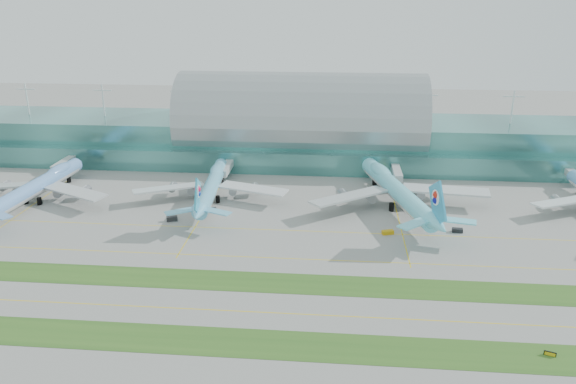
# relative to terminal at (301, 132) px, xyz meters

# --- Properties ---
(ground) EXTENTS (700.00, 700.00, 0.00)m
(ground) POSITION_rel_terminal_xyz_m (-0.01, -128.79, -14.23)
(ground) COLOR gray
(ground) RESTS_ON ground
(terminal) EXTENTS (340.00, 69.10, 36.00)m
(terminal) POSITION_rel_terminal_xyz_m (0.00, 0.00, 0.00)
(terminal) COLOR #3D7A75
(terminal) RESTS_ON ground
(grass_strip_near) EXTENTS (420.00, 12.00, 0.08)m
(grass_strip_near) POSITION_rel_terminal_xyz_m (-0.01, -156.79, -14.19)
(grass_strip_near) COLOR #2D591E
(grass_strip_near) RESTS_ON ground
(grass_strip_far) EXTENTS (420.00, 12.00, 0.08)m
(grass_strip_far) POSITION_rel_terminal_xyz_m (-0.01, -126.79, -14.19)
(grass_strip_far) COLOR #2D591E
(grass_strip_far) RESTS_ON ground
(taxiline_b) EXTENTS (420.00, 0.35, 0.01)m
(taxiline_b) POSITION_rel_terminal_xyz_m (-0.01, -142.79, -14.22)
(taxiline_b) COLOR yellow
(taxiline_b) RESTS_ON ground
(taxiline_c) EXTENTS (420.00, 0.35, 0.01)m
(taxiline_c) POSITION_rel_terminal_xyz_m (-0.01, -110.79, -14.22)
(taxiline_c) COLOR yellow
(taxiline_c) RESTS_ON ground
(taxiline_d) EXTENTS (420.00, 0.35, 0.01)m
(taxiline_d) POSITION_rel_terminal_xyz_m (-0.01, -88.79, -14.22)
(taxiline_d) COLOR yellow
(taxiline_d) RESTS_ON ground
(airliner_a) EXTENTS (65.50, 74.58, 20.51)m
(airliner_a) POSITION_rel_terminal_xyz_m (-101.62, -67.64, -7.90)
(airliner_a) COLOR #6499DD
(airliner_a) RESTS_ON ground
(airliner_b) EXTENTS (62.54, 71.15, 19.57)m
(airliner_b) POSITION_rel_terminal_xyz_m (-32.20, -59.86, -8.19)
(airliner_b) COLOR #67BFE3
(airliner_b) RESTS_ON ground
(airliner_c) EXTENTS (70.27, 81.26, 22.75)m
(airliner_c) POSITION_rel_terminal_xyz_m (41.24, -61.30, -7.21)
(airliner_c) COLOR #6BD8EC
(airliner_c) RESTS_ON ground
(gse_b) EXTENTS (3.53, 2.16, 1.52)m
(gse_b) POSITION_rel_terminal_xyz_m (-108.98, -79.19, -13.47)
(gse_b) COLOR black
(gse_b) RESTS_ON ground
(gse_c) EXTENTS (4.34, 2.92, 1.77)m
(gse_c) POSITION_rel_terminal_xyz_m (-42.00, -84.00, -13.34)
(gse_c) COLOR black
(gse_c) RESTS_ON ground
(gse_d) EXTENTS (3.58, 2.60, 1.37)m
(gse_d) POSITION_rel_terminal_xyz_m (-29.36, -73.25, -13.54)
(gse_d) COLOR black
(gse_d) RESTS_ON ground
(gse_e) EXTENTS (4.34, 2.88, 1.43)m
(gse_e) POSITION_rel_terminal_xyz_m (36.23, -89.02, -13.51)
(gse_e) COLOR #C28E0B
(gse_e) RESTS_ON ground
(gse_f) EXTENTS (3.72, 2.09, 1.44)m
(gse_f) POSITION_rel_terminal_xyz_m (60.71, -85.16, -13.51)
(gse_f) COLOR black
(gse_f) RESTS_ON ground
(taxiway_sign_east) EXTENTS (2.65, 1.16, 1.15)m
(taxiway_sign_east) POSITION_rel_terminal_xyz_m (68.37, -155.52, -13.66)
(taxiway_sign_east) COLOR black
(taxiway_sign_east) RESTS_ON ground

